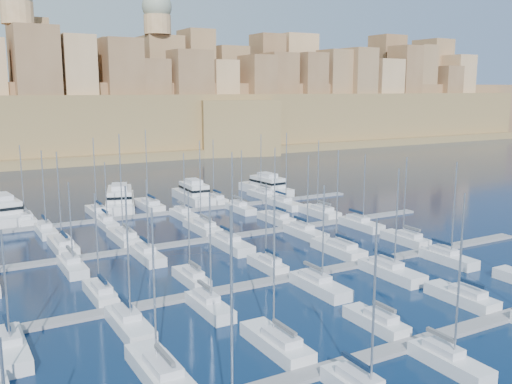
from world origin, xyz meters
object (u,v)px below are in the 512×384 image
sailboat_4 (462,297)px  motor_yacht_a (2,211)px  motor_yacht_c (193,194)px  motor_yacht_d (266,187)px  sailboat_2 (277,343)px  motor_yacht_b (120,199)px

sailboat_4 → motor_yacht_a: (-40.64, 71.03, 0.99)m
motor_yacht_c → motor_yacht_d: 18.34m
motor_yacht_a → motor_yacht_d: same height
sailboat_2 → sailboat_4: (24.51, -0.19, -0.02)m
sailboat_2 → motor_yacht_c: (21.62, 69.32, 0.98)m
sailboat_4 → motor_yacht_d: (15.46, 69.72, 0.99)m
sailboat_4 → motor_yacht_c: (-2.88, 69.51, 0.99)m
sailboat_4 → motor_yacht_d: size_ratio=0.81×
sailboat_2 → motor_yacht_c: 72.62m
motor_yacht_d → sailboat_2: bearing=-119.9°
sailboat_4 → motor_yacht_d: 71.42m
motor_yacht_d → motor_yacht_c: bearing=-179.4°
motor_yacht_b → sailboat_4: bearing=-75.5°
sailboat_4 → motor_yacht_c: size_ratio=0.83×
motor_yacht_c → motor_yacht_d: bearing=0.6°
motor_yacht_a → motor_yacht_c: 37.79m
motor_yacht_b → motor_yacht_c: same height
motor_yacht_d → sailboat_4: bearing=-102.5°
sailboat_4 → motor_yacht_d: bearing=77.5°
motor_yacht_c → motor_yacht_d: same height
motor_yacht_a → motor_yacht_b: bearing=0.1°
sailboat_2 → motor_yacht_c: size_ratio=0.94×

